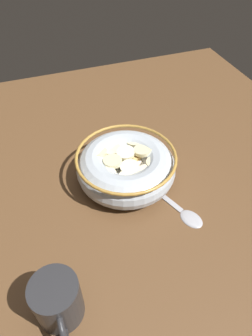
# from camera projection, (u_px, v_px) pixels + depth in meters

# --- Properties ---
(ground_plane) EXTENTS (0.95, 0.95, 0.02)m
(ground_plane) POSITION_uv_depth(u_px,v_px,m) (126.00, 182.00, 0.61)
(ground_plane) COLOR brown
(cereal_bowl) EXTENTS (0.19, 0.19, 0.06)m
(cereal_bowl) POSITION_uv_depth(u_px,v_px,m) (126.00, 166.00, 0.57)
(cereal_bowl) COLOR #B2BCC6
(cereal_bowl) RESTS_ON ground_plane
(spoon) EXTENTS (0.16, 0.08, 0.01)m
(spoon) POSITION_uv_depth(u_px,v_px,m) (182.00, 210.00, 0.54)
(spoon) COLOR #A5A5AD
(spoon) RESTS_ON ground_plane
(coffee_mug) EXTENTS (0.09, 0.06, 0.08)m
(coffee_mug) POSITION_uv_depth(u_px,v_px,m) (58.00, 302.00, 0.39)
(coffee_mug) COLOR #262628
(coffee_mug) RESTS_ON ground_plane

